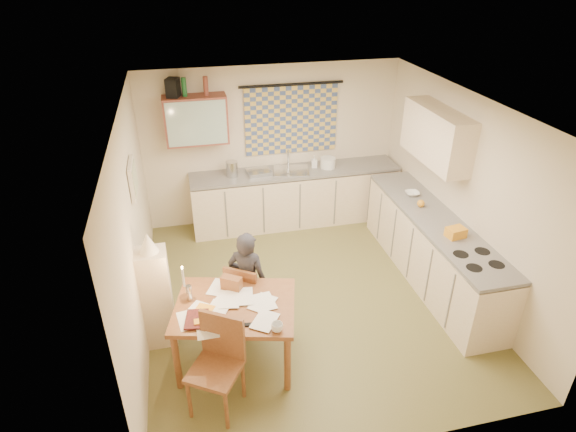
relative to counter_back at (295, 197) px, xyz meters
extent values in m
cube|color=brown|center=(-0.31, -1.95, -0.46)|extent=(4.00, 4.50, 0.02)
cube|color=white|center=(-0.31, -1.95, 2.06)|extent=(4.00, 4.50, 0.02)
cube|color=beige|center=(-0.31, 0.31, 0.80)|extent=(4.00, 0.02, 2.50)
cube|color=beige|center=(-0.31, -4.21, 0.80)|extent=(4.00, 0.02, 2.50)
cube|color=beige|center=(-2.32, -1.95, 0.80)|extent=(0.02, 4.50, 2.50)
cube|color=beige|center=(1.70, -1.95, 0.80)|extent=(0.02, 4.50, 2.50)
cube|color=#3C4F80|center=(-0.01, 0.27, 1.20)|extent=(1.45, 0.03, 1.05)
cylinder|color=black|center=(-0.01, 0.25, 1.75)|extent=(1.60, 0.04, 0.04)
cube|color=brown|center=(-1.46, 0.13, 1.35)|extent=(0.90, 0.34, 0.70)
cube|color=#99B2A5|center=(-1.46, -0.04, 1.35)|extent=(0.84, 0.02, 0.64)
cube|color=beige|center=(1.52, -1.40, 1.40)|extent=(0.34, 1.30, 0.70)
cube|color=beige|center=(-2.28, -1.55, 1.25)|extent=(0.04, 0.50, 0.40)
cube|color=beige|center=(-2.25, -1.55, 1.25)|extent=(0.01, 0.42, 0.32)
cube|color=beige|center=(0.00, 0.00, -0.02)|extent=(3.30, 0.60, 0.86)
cube|color=#625E5C|center=(0.00, 0.00, 0.45)|extent=(3.30, 0.62, 0.04)
cube|color=beige|center=(1.39, -1.92, -0.02)|extent=(0.60, 2.95, 0.86)
cube|color=#625E5C|center=(1.39, -1.92, 0.45)|extent=(0.62, 2.95, 0.04)
cube|color=white|center=(1.39, -2.88, -0.01)|extent=(0.59, 0.59, 0.88)
cube|color=black|center=(1.39, -2.88, 0.45)|extent=(0.56, 0.56, 0.03)
cube|color=silver|center=(-0.07, 0.00, 0.43)|extent=(0.63, 0.55, 0.10)
cylinder|color=silver|center=(-0.07, 0.18, 0.61)|extent=(0.03, 0.03, 0.28)
cube|color=silver|center=(-0.59, 0.00, 0.50)|extent=(0.38, 0.34, 0.06)
cylinder|color=silver|center=(-1.00, 0.00, 0.59)|extent=(0.24, 0.24, 0.24)
cylinder|color=white|center=(0.53, 0.00, 0.55)|extent=(0.27, 0.27, 0.16)
imported|color=white|center=(0.32, 0.05, 0.57)|extent=(0.12, 0.12, 0.19)
imported|color=white|center=(1.39, -1.22, 0.49)|extent=(0.22, 0.22, 0.05)
cube|color=orange|center=(1.39, -2.38, 0.53)|extent=(0.24, 0.19, 0.12)
sphere|color=orange|center=(1.34, -1.57, 0.52)|extent=(0.10, 0.10, 0.10)
cube|color=black|center=(-1.73, 0.13, 1.83)|extent=(0.22, 0.24, 0.26)
cylinder|color=#195926|center=(-1.58, 0.13, 1.83)|extent=(0.07, 0.07, 0.26)
cylinder|color=brown|center=(-1.28, 0.13, 1.83)|extent=(0.09, 0.09, 0.26)
cube|color=brown|center=(-1.35, -2.84, 0.27)|extent=(1.42, 1.21, 0.05)
cube|color=brown|center=(-1.14, -2.27, -0.03)|extent=(0.55, 0.55, 0.04)
cube|color=brown|center=(-1.23, -2.42, 0.21)|extent=(0.35, 0.25, 0.43)
cube|color=brown|center=(-1.63, -3.43, 0.03)|extent=(0.62, 0.62, 0.04)
cube|color=brown|center=(-1.52, -3.25, 0.30)|extent=(0.40, 0.28, 0.49)
imported|color=black|center=(-1.13, -2.30, 0.18)|extent=(0.72, 0.70, 1.27)
cube|color=beige|center=(-2.15, -2.35, 0.15)|extent=(0.32, 0.30, 1.21)
cone|color=beige|center=(-2.15, -2.35, 0.87)|extent=(0.20, 0.20, 0.22)
cube|color=brown|center=(-1.34, -2.57, 0.38)|extent=(0.24, 0.20, 0.16)
imported|color=white|center=(-1.00, -3.31, 0.34)|extent=(0.12, 0.12, 0.09)
imported|color=maroon|center=(-1.85, -2.97, 0.31)|extent=(0.32, 0.37, 0.03)
imported|color=orange|center=(-1.76, -2.85, 0.31)|extent=(0.40, 0.41, 0.02)
cube|color=orange|center=(-1.71, -3.05, 0.32)|extent=(0.12, 0.08, 0.04)
cube|color=black|center=(-1.25, -3.18, 0.31)|extent=(0.14, 0.06, 0.02)
cylinder|color=silver|center=(-1.79, -2.65, 0.39)|extent=(0.07, 0.07, 0.18)
cylinder|color=white|center=(-1.83, -2.65, 0.59)|extent=(0.02, 0.02, 0.22)
sphere|color=#FFCC66|center=(-1.83, -2.64, 0.71)|extent=(0.02, 0.02, 0.02)
cube|color=white|center=(-1.73, -2.85, 0.30)|extent=(0.35, 0.36, 0.00)
cube|color=white|center=(-1.82, -2.96, 0.30)|extent=(0.25, 0.32, 0.00)
cube|color=white|center=(-1.28, -2.73, 0.30)|extent=(0.27, 0.34, 0.00)
cube|color=white|center=(-1.47, -2.51, 0.30)|extent=(0.32, 0.36, 0.00)
cube|color=white|center=(-1.65, -3.14, 0.31)|extent=(0.21, 0.30, 0.00)
cube|color=white|center=(-1.53, -2.88, 0.31)|extent=(0.32, 0.36, 0.00)
cube|color=white|center=(-1.06, -2.89, 0.31)|extent=(0.35, 0.36, 0.00)
cube|color=white|center=(-1.05, -2.87, 0.31)|extent=(0.24, 0.32, 0.00)
cube|color=white|center=(-1.48, -2.81, 0.31)|extent=(0.34, 0.36, 0.00)
cube|color=white|center=(-1.09, -3.16, 0.31)|extent=(0.34, 0.36, 0.00)
cube|color=white|center=(-1.58, -3.12, 0.31)|extent=(0.27, 0.34, 0.00)
cube|color=white|center=(-1.25, -2.74, 0.32)|extent=(0.25, 0.32, 0.00)
cube|color=white|center=(-1.39, -2.76, 0.32)|extent=(0.26, 0.33, 0.00)
camera|label=1|loc=(-1.69, -6.74, 3.49)|focal=30.00mm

